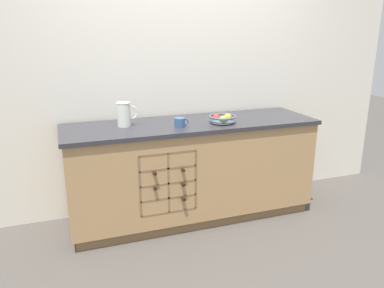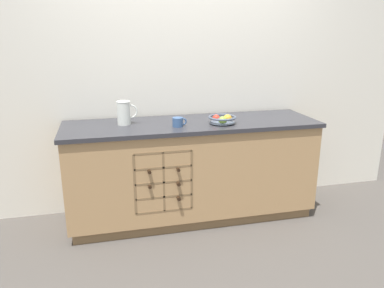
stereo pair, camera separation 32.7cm
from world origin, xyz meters
The scene contains 6 objects.
ground_plane centered at (0.00, 0.00, 0.00)m, with size 14.00×14.00×0.00m, color #4C4742.
back_wall centered at (0.00, 0.37, 1.27)m, with size 4.55×0.06×2.55m, color silver.
kitchen_island centered at (0.00, 0.00, 0.45)m, with size 2.19×0.67×0.89m.
fruit_bowl centered at (0.24, -0.11, 0.93)m, with size 0.24×0.24×0.08m.
white_pitcher centered at (-0.57, 0.05, 0.99)m, with size 0.17×0.12×0.20m.
ceramic_mug centered at (-0.15, -0.12, 0.93)m, with size 0.12×0.09×0.08m.
Camera 2 is at (-0.74, -3.05, 1.62)m, focal length 35.00 mm.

